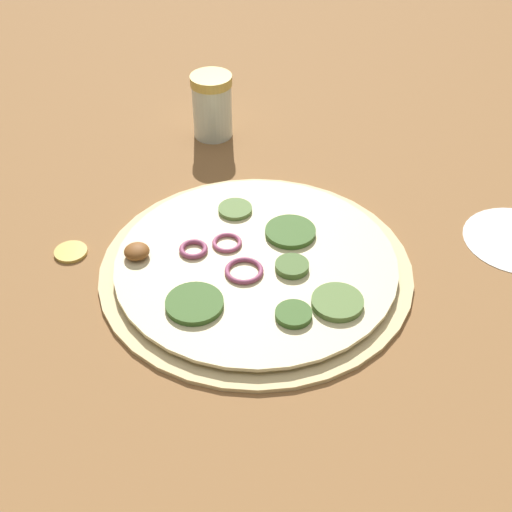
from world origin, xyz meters
name	(u,v)px	position (x,y,z in m)	size (l,w,h in m)	color
ground_plane	(256,270)	(0.00, 0.00, 0.00)	(3.00, 3.00, 0.00)	olive
pizza	(256,266)	(0.00, 0.00, 0.01)	(0.32, 0.32, 0.03)	beige
spice_jar	(212,106)	(-0.19, 0.19, 0.04)	(0.05, 0.05, 0.08)	silver
loose_cap	(71,251)	(-0.18, -0.08, 0.00)	(0.03, 0.03, 0.01)	gold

